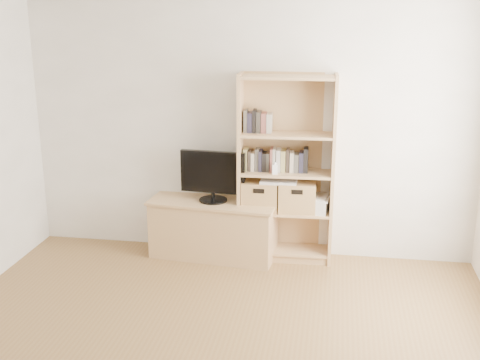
% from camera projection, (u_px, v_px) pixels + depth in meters
% --- Properties ---
extents(back_wall, '(4.50, 0.02, 2.60)m').
position_uv_depth(back_wall, '(249.00, 128.00, 5.99)').
color(back_wall, beige).
rests_on(back_wall, floor).
extents(tv_stand, '(1.28, 0.58, 0.57)m').
position_uv_depth(tv_stand, '(214.00, 230.00, 6.11)').
color(tv_stand, tan).
rests_on(tv_stand, floor).
extents(bookshelf, '(0.94, 0.36, 1.87)m').
position_uv_depth(bookshelf, '(286.00, 170.00, 5.87)').
color(bookshelf, tan).
rests_on(bookshelf, floor).
extents(television, '(0.65, 0.10, 0.51)m').
position_uv_depth(television, '(213.00, 176.00, 5.95)').
color(television, black).
rests_on(television, tv_stand).
extents(books_row_mid, '(0.76, 0.19, 0.20)m').
position_uv_depth(books_row_mid, '(286.00, 161.00, 5.87)').
color(books_row_mid, '#958951').
rests_on(books_row_mid, bookshelf).
extents(books_row_upper, '(0.39, 0.16, 0.20)m').
position_uv_depth(books_row_upper, '(266.00, 122.00, 5.79)').
color(books_row_upper, '#958951').
rests_on(books_row_upper, bookshelf).
extents(baby_monitor, '(0.06, 0.04, 0.10)m').
position_uv_depth(baby_monitor, '(275.00, 169.00, 5.78)').
color(baby_monitor, white).
rests_on(baby_monitor, bookshelf).
extents(basket_left, '(0.36, 0.29, 0.29)m').
position_uv_depth(basket_left, '(260.00, 195.00, 5.98)').
color(basket_left, tan).
rests_on(basket_left, bookshelf).
extents(basket_right, '(0.38, 0.32, 0.30)m').
position_uv_depth(basket_right, '(297.00, 196.00, 5.93)').
color(basket_right, tan).
rests_on(basket_right, bookshelf).
extents(laptop, '(0.36, 0.25, 0.03)m').
position_uv_depth(laptop, '(279.00, 181.00, 5.89)').
color(laptop, white).
rests_on(laptop, basket_left).
extents(magazine_stack, '(0.23, 0.31, 0.13)m').
position_uv_depth(magazine_stack, '(318.00, 205.00, 5.93)').
color(magazine_stack, beige).
rests_on(magazine_stack, bookshelf).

